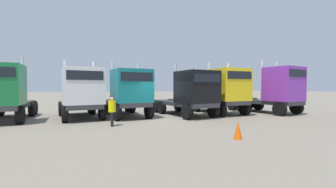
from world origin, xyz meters
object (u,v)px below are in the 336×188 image
at_px(semi_truck_purple, 276,90).
at_px(semi_truck_black, 191,93).
at_px(semi_truck_white, 82,93).
at_px(traffic_cone_near, 238,130).
at_px(visitor_in_hivis, 112,109).
at_px(semi_truck_yellow, 224,91).
at_px(semi_truck_teal, 128,93).
at_px(semi_truck_green, 3,93).

bearing_deg(semi_truck_purple, semi_truck_black, -105.36).
xyz_separation_m(semi_truck_white, traffic_cone_near, (7.02, -7.76, -1.41)).
distance_m(semi_truck_purple, visitor_in_hivis, 13.23).
xyz_separation_m(semi_truck_black, traffic_cone_near, (-0.53, -7.20, -1.33)).
bearing_deg(semi_truck_yellow, visitor_in_hivis, -76.18).
bearing_deg(visitor_in_hivis, semi_truck_black, 26.45).
relative_size(semi_truck_teal, semi_truck_black, 1.00).
relative_size(semi_truck_yellow, semi_truck_purple, 0.99).
height_order(semi_truck_white, semi_truck_yellow, semi_truck_yellow).
distance_m(semi_truck_green, visitor_in_hivis, 7.10).
distance_m(visitor_in_hivis, traffic_cone_near, 6.75).
bearing_deg(semi_truck_teal, semi_truck_black, 67.54).
relative_size(semi_truck_white, visitor_in_hivis, 3.94).
relative_size(semi_truck_white, traffic_cone_near, 8.48).
bearing_deg(traffic_cone_near, semi_truck_purple, 43.14).
bearing_deg(semi_truck_yellow, semi_truck_black, -84.00).
bearing_deg(semi_truck_white, semi_truck_green, -99.12).
distance_m(semi_truck_teal, semi_truck_black, 4.51).
distance_m(semi_truck_yellow, semi_truck_purple, 4.35).
bearing_deg(semi_truck_black, traffic_cone_near, -18.31).
distance_m(semi_truck_green, traffic_cone_near, 13.69).
bearing_deg(visitor_in_hivis, semi_truck_yellow, 22.54).
xyz_separation_m(semi_truck_yellow, traffic_cone_near, (-3.54, -7.98, -1.48)).
xyz_separation_m(semi_truck_teal, visitor_in_hivis, (-1.10, -3.44, -0.82)).
height_order(semi_truck_black, semi_truck_purple, semi_truck_purple).
height_order(semi_truck_teal, visitor_in_hivis, semi_truck_teal).
height_order(semi_truck_white, visitor_in_hivis, semi_truck_white).
bearing_deg(semi_truck_teal, semi_truck_purple, 73.77).
xyz_separation_m(semi_truck_yellow, semi_truck_purple, (4.30, -0.64, 0.05)).
bearing_deg(traffic_cone_near, semi_truck_black, 85.83).
bearing_deg(semi_truck_white, semi_truck_black, 71.46).
xyz_separation_m(semi_truck_green, semi_truck_black, (11.98, -0.15, -0.10)).
bearing_deg(semi_truck_purple, semi_truck_yellow, -114.89).
distance_m(semi_truck_yellow, visitor_in_hivis, 9.31).
relative_size(semi_truck_teal, visitor_in_hivis, 4.05).
xyz_separation_m(semi_truck_green, semi_truck_teal, (7.52, 0.55, -0.07)).
relative_size(semi_truck_white, semi_truck_black, 0.97).
relative_size(semi_truck_black, semi_truck_yellow, 1.04).
bearing_deg(traffic_cone_near, semi_truck_teal, 116.46).
relative_size(semi_truck_green, traffic_cone_near, 8.68).
height_order(semi_truck_green, semi_truck_white, semi_truck_green).
bearing_deg(semi_truck_white, visitor_in_hivis, 16.75).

